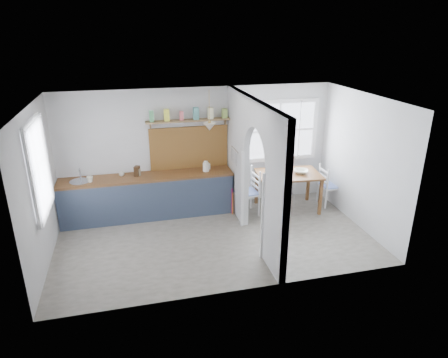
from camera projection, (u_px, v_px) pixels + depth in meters
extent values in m
cube|color=gray|center=(216.00, 239.00, 7.50)|extent=(5.80, 3.20, 0.01)
cube|color=silver|center=(214.00, 100.00, 6.57)|extent=(5.80, 3.20, 0.01)
cube|color=silver|center=(199.00, 149.00, 8.48)|extent=(5.80, 0.01, 2.60)
cube|color=silver|center=(240.00, 213.00, 5.59)|extent=(5.80, 0.01, 2.60)
cube|color=silver|center=(39.00, 190.00, 6.38)|extent=(0.01, 3.20, 2.60)
cube|color=silver|center=(362.00, 162.00, 7.68)|extent=(0.01, 3.20, 2.60)
cube|color=silver|center=(277.00, 197.00, 6.10)|extent=(0.12, 0.80, 2.60)
cube|color=silver|center=(238.00, 155.00, 8.10)|extent=(0.12, 1.20, 2.60)
cube|color=silver|center=(258.00, 132.00, 6.73)|extent=(0.12, 1.20, 1.05)
cube|color=brown|center=(147.00, 177.00, 8.11)|extent=(3.50, 0.60, 0.05)
cube|color=#2F3A47|center=(150.00, 203.00, 8.02)|extent=(3.50, 0.03, 0.85)
cube|color=#3F2712|center=(148.00, 196.00, 8.32)|extent=(3.46, 0.45, 0.85)
cylinder|color=#B4B9C4|center=(80.00, 182.00, 7.81)|extent=(0.40, 0.40, 0.02)
cube|color=brown|center=(189.00, 148.00, 8.40)|extent=(1.65, 0.03, 0.90)
cube|color=olive|center=(189.00, 120.00, 8.10)|extent=(1.75, 0.20, 0.03)
cube|color=#3A824C|center=(152.00, 117.00, 7.90)|extent=(0.09, 0.09, 0.18)
cube|color=yellow|center=(167.00, 116.00, 7.97)|extent=(0.09, 0.09, 0.18)
cube|color=#CD565E|center=(181.00, 116.00, 8.03)|extent=(0.09, 0.09, 0.18)
cube|color=teal|center=(196.00, 115.00, 8.10)|extent=(0.09, 0.09, 0.18)
cube|color=beige|center=(210.00, 114.00, 8.17)|extent=(0.09, 0.09, 0.18)
cube|color=#7FA141|center=(224.00, 114.00, 8.23)|extent=(0.09, 0.09, 0.18)
cone|color=white|center=(209.00, 127.00, 7.90)|extent=(0.26, 0.26, 0.16)
cylinder|color=#B4B9C4|center=(235.00, 149.00, 7.93)|extent=(0.02, 0.50, 0.02)
imported|color=white|center=(90.00, 179.00, 7.76)|extent=(0.15, 0.15, 0.11)
imported|color=beige|center=(122.00, 174.00, 8.08)|extent=(0.14, 0.14, 0.09)
cube|color=#3F2712|center=(137.00, 171.00, 8.07)|extent=(0.14, 0.15, 0.20)
cylinder|color=#7D725D|center=(138.00, 172.00, 8.09)|extent=(0.10, 0.10, 0.15)
cube|color=#B71F63|center=(232.00, 201.00, 8.44)|extent=(0.02, 0.03, 0.59)
cube|color=#D76833|center=(233.00, 204.00, 8.39)|extent=(0.02, 0.03, 0.50)
imported|color=#E6EBCD|center=(301.00, 171.00, 8.46)|extent=(0.39, 0.39, 0.07)
imported|color=#56A15C|center=(285.00, 174.00, 8.28)|extent=(0.14, 0.14, 0.10)
cylinder|color=black|center=(271.00, 176.00, 8.28)|extent=(0.22, 0.22, 0.01)
imported|color=#53336C|center=(288.00, 166.00, 8.60)|extent=(0.24, 0.24, 0.21)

